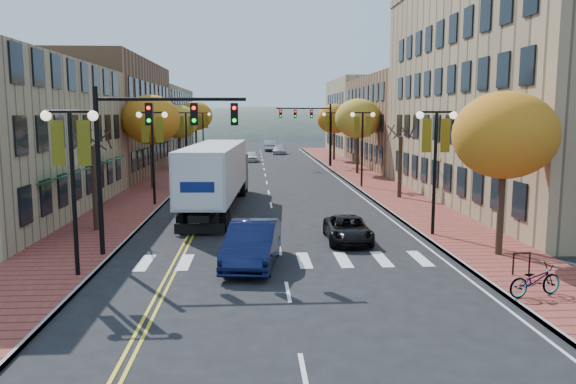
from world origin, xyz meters
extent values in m
plane|color=black|center=(0.00, 0.00, 0.00)|extent=(200.00, 200.00, 0.00)
cube|color=brown|center=(-9.00, 32.50, 0.07)|extent=(4.00, 85.00, 0.15)
cube|color=brown|center=(9.00, 32.50, 0.07)|extent=(4.00, 85.00, 0.15)
cube|color=brown|center=(-17.00, 36.00, 5.50)|extent=(12.00, 24.00, 11.00)
cube|color=#9E8966|center=(-17.00, 61.00, 4.75)|extent=(12.00, 26.00, 9.50)
cube|color=#997F5B|center=(18.50, 16.00, 7.50)|extent=(15.00, 28.00, 15.00)
cube|color=brown|center=(18.50, 42.00, 5.00)|extent=(15.00, 24.00, 10.00)
cube|color=#9E8966|center=(18.50, 64.00, 5.50)|extent=(15.00, 20.00, 11.00)
cylinder|color=#382619|center=(-9.00, 8.00, 2.25)|extent=(0.28, 0.28, 4.20)
cylinder|color=#382619|center=(-9.00, 24.00, 2.60)|extent=(0.28, 0.28, 4.90)
ellipsoid|color=orange|center=(-9.00, 24.00, 5.46)|extent=(4.48, 4.48, 3.81)
cylinder|color=#382619|center=(-9.00, 40.00, 2.42)|extent=(0.28, 0.28, 4.55)
ellipsoid|color=gold|center=(-9.00, 40.00, 5.07)|extent=(4.16, 4.16, 3.54)
cylinder|color=#382619|center=(-9.00, 58.00, 2.67)|extent=(0.28, 0.28, 5.04)
ellipsoid|color=orange|center=(-9.00, 58.00, 5.62)|extent=(4.61, 4.61, 3.92)
cylinder|color=#382619|center=(9.00, 2.00, 2.42)|extent=(0.28, 0.28, 4.55)
ellipsoid|color=orange|center=(9.00, 2.00, 5.07)|extent=(4.16, 4.16, 3.54)
cylinder|color=#382619|center=(9.00, 18.00, 2.25)|extent=(0.28, 0.28, 4.20)
cylinder|color=#382619|center=(9.00, 34.00, 2.60)|extent=(0.28, 0.28, 4.90)
ellipsoid|color=gold|center=(9.00, 34.00, 5.46)|extent=(4.48, 4.48, 3.81)
cylinder|color=#382619|center=(9.00, 50.00, 2.53)|extent=(0.28, 0.28, 4.76)
ellipsoid|color=orange|center=(9.00, 50.00, 5.30)|extent=(4.35, 4.35, 3.70)
cylinder|color=black|center=(-7.50, 0.00, 3.00)|extent=(0.16, 0.16, 6.00)
cylinder|color=black|center=(-7.50, 0.00, 6.00)|extent=(1.60, 0.10, 0.10)
sphere|color=#FFF2CC|center=(-8.30, 0.00, 5.85)|extent=(0.36, 0.36, 0.36)
sphere|color=#FFF2CC|center=(-6.70, 0.00, 5.85)|extent=(0.36, 0.36, 0.36)
cube|color=#AEA517|center=(-7.95, 0.00, 4.90)|extent=(0.45, 0.03, 1.60)
cube|color=#AEA517|center=(-7.05, 0.00, 4.90)|extent=(0.45, 0.03, 1.60)
cylinder|color=black|center=(-7.50, 16.00, 3.00)|extent=(0.16, 0.16, 6.00)
cylinder|color=black|center=(-7.50, 16.00, 6.00)|extent=(1.60, 0.10, 0.10)
sphere|color=#FFF2CC|center=(-8.30, 16.00, 5.85)|extent=(0.36, 0.36, 0.36)
sphere|color=#FFF2CC|center=(-6.70, 16.00, 5.85)|extent=(0.36, 0.36, 0.36)
cube|color=#AEA517|center=(-7.95, 16.00, 4.90)|extent=(0.45, 0.03, 1.60)
cube|color=#AEA517|center=(-7.05, 16.00, 4.90)|extent=(0.45, 0.03, 1.60)
cylinder|color=black|center=(-7.50, 34.00, 3.00)|extent=(0.16, 0.16, 6.00)
cylinder|color=black|center=(-7.50, 34.00, 6.00)|extent=(1.60, 0.10, 0.10)
sphere|color=#FFF2CC|center=(-8.30, 34.00, 5.85)|extent=(0.36, 0.36, 0.36)
sphere|color=#FFF2CC|center=(-6.70, 34.00, 5.85)|extent=(0.36, 0.36, 0.36)
cube|color=#AEA517|center=(-7.95, 34.00, 4.90)|extent=(0.45, 0.03, 1.60)
cube|color=#AEA517|center=(-7.05, 34.00, 4.90)|extent=(0.45, 0.03, 1.60)
cylinder|color=black|center=(-7.50, 52.00, 3.00)|extent=(0.16, 0.16, 6.00)
cylinder|color=black|center=(-7.50, 52.00, 6.00)|extent=(1.60, 0.10, 0.10)
sphere|color=#FFF2CC|center=(-8.30, 52.00, 5.85)|extent=(0.36, 0.36, 0.36)
sphere|color=#FFF2CC|center=(-6.70, 52.00, 5.85)|extent=(0.36, 0.36, 0.36)
cube|color=#AEA517|center=(-7.95, 52.00, 4.90)|extent=(0.45, 0.03, 1.60)
cube|color=#AEA517|center=(-7.05, 52.00, 4.90)|extent=(0.45, 0.03, 1.60)
cylinder|color=black|center=(7.50, 6.00, 3.00)|extent=(0.16, 0.16, 6.00)
cylinder|color=black|center=(7.50, 6.00, 6.00)|extent=(1.60, 0.10, 0.10)
sphere|color=#FFF2CC|center=(6.70, 6.00, 5.85)|extent=(0.36, 0.36, 0.36)
sphere|color=#FFF2CC|center=(8.30, 6.00, 5.85)|extent=(0.36, 0.36, 0.36)
cube|color=#AEA517|center=(7.05, 6.00, 4.90)|extent=(0.45, 0.03, 1.60)
cube|color=#AEA517|center=(7.95, 6.00, 4.90)|extent=(0.45, 0.03, 1.60)
cylinder|color=black|center=(7.50, 24.00, 3.00)|extent=(0.16, 0.16, 6.00)
cylinder|color=black|center=(7.50, 24.00, 6.00)|extent=(1.60, 0.10, 0.10)
sphere|color=#FFF2CC|center=(6.70, 24.00, 5.85)|extent=(0.36, 0.36, 0.36)
sphere|color=#FFF2CC|center=(8.30, 24.00, 5.85)|extent=(0.36, 0.36, 0.36)
cube|color=#AEA517|center=(7.05, 24.00, 4.90)|extent=(0.45, 0.03, 1.60)
cube|color=#AEA517|center=(7.95, 24.00, 4.90)|extent=(0.45, 0.03, 1.60)
cylinder|color=black|center=(7.50, 42.00, 3.00)|extent=(0.16, 0.16, 6.00)
cylinder|color=black|center=(7.50, 42.00, 6.00)|extent=(1.60, 0.10, 0.10)
sphere|color=#FFF2CC|center=(6.70, 42.00, 5.85)|extent=(0.36, 0.36, 0.36)
sphere|color=#FFF2CC|center=(8.30, 42.00, 5.85)|extent=(0.36, 0.36, 0.36)
cube|color=#AEA517|center=(7.05, 42.00, 4.90)|extent=(0.45, 0.03, 1.60)
cube|color=#AEA517|center=(7.95, 42.00, 4.90)|extent=(0.45, 0.03, 1.60)
cylinder|color=black|center=(-7.40, 3.00, 3.50)|extent=(0.20, 0.20, 7.00)
cylinder|color=black|center=(-4.40, 3.00, 6.50)|extent=(6.00, 0.14, 0.14)
cube|color=black|center=(-5.30, 3.00, 5.90)|extent=(0.30, 0.25, 0.90)
sphere|color=#FF0C0C|center=(-5.30, 2.86, 6.15)|extent=(0.16, 0.16, 0.16)
cube|color=black|center=(-3.50, 3.00, 5.90)|extent=(0.30, 0.25, 0.90)
sphere|color=#FF0C0C|center=(-3.50, 2.86, 6.15)|extent=(0.16, 0.16, 0.16)
cube|color=black|center=(-1.88, 3.00, 5.90)|extent=(0.30, 0.25, 0.90)
sphere|color=#FF0C0C|center=(-1.88, 2.86, 6.15)|extent=(0.16, 0.16, 0.16)
cylinder|color=black|center=(7.40, 42.00, 3.50)|extent=(0.20, 0.20, 7.00)
cylinder|color=black|center=(4.40, 42.00, 6.50)|extent=(6.00, 0.14, 0.14)
cube|color=black|center=(5.30, 42.00, 5.90)|extent=(0.30, 0.25, 0.90)
sphere|color=#FF0C0C|center=(5.30, 41.86, 6.15)|extent=(0.16, 0.16, 0.16)
cube|color=black|center=(3.50, 42.00, 5.90)|extent=(0.30, 0.25, 0.90)
sphere|color=#FF0C0C|center=(3.50, 41.86, 6.15)|extent=(0.16, 0.16, 0.16)
cube|color=black|center=(1.88, 42.00, 5.90)|extent=(0.30, 0.25, 0.90)
sphere|color=#FF0C0C|center=(1.88, 41.86, 6.15)|extent=(0.16, 0.16, 0.16)
cube|color=black|center=(-3.40, 13.22, 0.87)|extent=(1.81, 13.34, 0.36)
cube|color=silver|center=(-3.40, 13.22, 2.66)|extent=(3.45, 13.44, 2.87)
cube|color=black|center=(-2.91, 21.40, 1.69)|extent=(2.74, 3.22, 2.56)
cylinder|color=black|center=(-4.79, 7.98, 0.51)|extent=(0.42, 1.04, 1.02)
cylinder|color=black|center=(-2.64, 7.85, 0.51)|extent=(0.42, 1.04, 1.02)
cylinder|color=black|center=(-4.72, 9.20, 0.51)|extent=(0.42, 1.04, 1.02)
cylinder|color=black|center=(-2.57, 9.07, 0.51)|extent=(0.42, 1.04, 1.02)
cylinder|color=black|center=(-4.06, 20.24, 0.51)|extent=(0.42, 1.04, 1.02)
cylinder|color=black|center=(-1.91, 20.11, 0.51)|extent=(0.42, 1.04, 1.02)
cylinder|color=black|center=(-3.92, 22.48, 0.51)|extent=(0.42, 1.04, 1.02)
cylinder|color=black|center=(-1.78, 22.35, 0.51)|extent=(0.42, 1.04, 1.02)
imported|color=#0D1336|center=(-1.19, 1.43, 0.86)|extent=(2.51, 5.42, 1.72)
imported|color=black|center=(3.23, 5.25, 0.59)|extent=(2.05, 4.30, 1.18)
imported|color=white|center=(-1.37, 49.79, 0.64)|extent=(1.64, 3.81, 1.28)
imported|color=#B2B4BB|center=(2.70, 62.65, 0.65)|extent=(2.14, 4.63, 1.31)
imported|color=#BAB9C2|center=(1.61, 69.73, 0.83)|extent=(2.11, 5.14, 1.65)
imported|color=gray|center=(7.80, -3.34, 0.67)|extent=(2.08, 1.20, 1.03)
camera|label=1|loc=(-1.11, -20.10, 5.93)|focal=35.00mm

